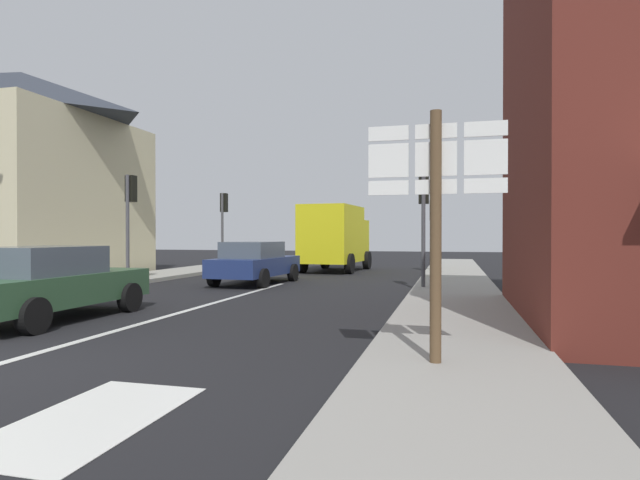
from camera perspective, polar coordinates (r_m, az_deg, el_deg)
The scene contains 14 objects.
ground_plane at distance 16.17m, azimuth -6.50°, elevation -5.48°, with size 80.00×80.00×0.00m, color black.
sidewalk_right at distance 13.13m, azimuth 14.77°, elevation -6.58°, with size 2.45×44.00×0.14m, color gray.
sidewalk_left at distance 17.49m, azimuth -27.18°, elevation -4.85°, with size 2.45×44.00×0.14m, color gray.
lane_centre_stripe at distance 12.54m, azimuth -13.07°, elevation -7.20°, with size 0.16×12.00×0.01m, color silver.
lane_turn_arrow at distance 5.41m, azimuth -23.99°, elevation -17.61°, with size 1.20×2.20×0.01m, color silver.
clapboard_house_left at distance 24.23m, azimuth -30.05°, elevation 6.36°, with size 7.66×9.19×8.29m.
sedan_near at distance 11.56m, azimuth -27.88°, elevation -4.14°, with size 1.97×4.20×1.47m.
sedan_far at distance 18.05m, azimuth -7.21°, elevation -2.44°, with size 2.16×4.29×1.47m.
delivery_truck at distance 24.30m, azimuth 1.68°, elevation 0.42°, with size 2.76×5.13×3.05m.
route_sign_post at distance 6.44m, azimuth 12.67°, elevation 3.33°, with size 1.66×0.14×3.20m.
traffic_light_far_left at distance 25.20m, azimuth -10.61°, elevation 2.91°, with size 0.30×0.49×3.71m.
traffic_light_far_right at distance 24.02m, azimuth 12.38°, elevation 2.24°, with size 0.30×0.49×3.27m.
traffic_light_near_left at distance 18.75m, azimuth -20.25°, elevation 3.77°, with size 0.30×0.49×3.73m.
traffic_light_near_right at distance 15.98m, azimuth 11.39°, elevation 3.88°, with size 0.30×0.49×3.55m.
Camera 1 is at (5.73, -5.03, 1.68)m, focal length 28.95 mm.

